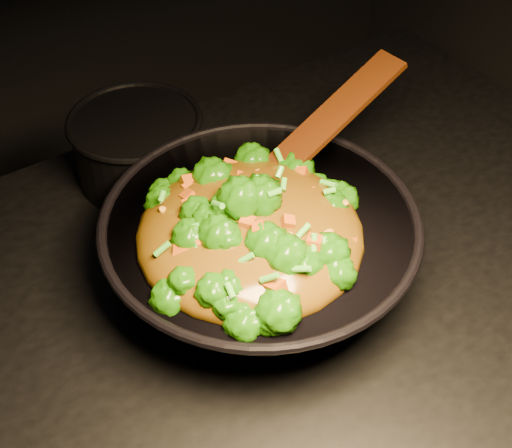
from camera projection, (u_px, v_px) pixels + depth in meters
stovetop at (298, 421)px, 1.37m from camera, size 1.20×0.90×0.90m
wok at (260, 251)px, 1.00m from camera, size 0.54×0.54×0.12m
stir_fry at (250, 209)px, 0.89m from camera, size 0.36×0.36×0.10m
spatula at (314, 134)px, 1.00m from camera, size 0.31×0.08×0.13m
back_pot at (138, 147)px, 1.16m from camera, size 0.23×0.23×0.12m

